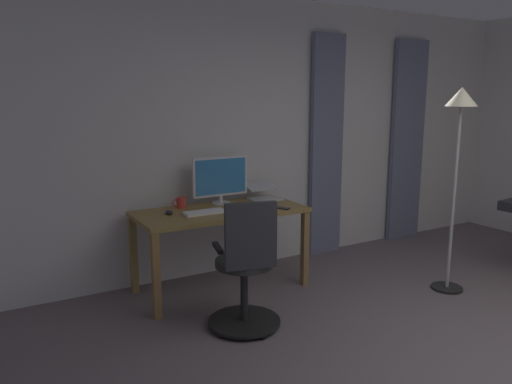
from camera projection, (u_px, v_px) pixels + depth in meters
The scene contains 12 objects.
back_room_partition at pixel (287, 134), 5.24m from camera, with size 6.23×0.10×2.71m, color silver.
curtain_left_panel at pixel (407, 142), 6.00m from camera, with size 0.49×0.06×2.40m, color slate.
curtain_right_panel at pixel (326, 147), 5.40m from camera, with size 0.41×0.06×2.40m, color slate.
desk at pixel (220, 220), 4.44m from camera, with size 1.51×0.70×0.75m.
office_chair at pixel (246, 271), 3.67m from camera, with size 0.56×0.56×1.02m.
computer_monitor at pixel (220, 178), 4.63m from camera, with size 0.56×0.18×0.45m.
computer_keyboard at pixel (204, 212), 4.27m from camera, with size 0.36×0.13×0.02m, color white.
laptop at pixel (263, 194), 4.85m from camera, with size 0.31×0.32×0.15m.
computer_mouse at pixel (169, 212), 4.24m from camera, with size 0.06×0.10×0.04m, color #232328.
cell_phone_by_monitor at pixel (282, 208), 4.46m from camera, with size 0.07×0.14×0.01m, color black.
mug_coffee at pixel (181, 203), 4.48m from camera, with size 0.13×0.09×0.10m.
floor_lamp at pixel (459, 132), 4.28m from camera, with size 0.28×0.28×1.83m.
Camera 1 is at (2.92, 1.24, 1.75)m, focal length 34.64 mm.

